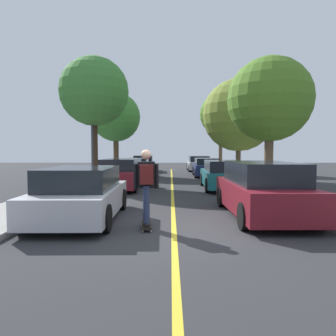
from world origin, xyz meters
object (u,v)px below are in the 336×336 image
parked_car_left_nearest (81,194)px  street_tree_right_near (239,115)px  parked_car_right_farthest (199,163)px  parked_car_left_farthest (144,164)px  skateboarder (146,182)px  streetlamp (92,126)px  parked_car_right_far (207,167)px  street_tree_right_far (221,114)px  parked_car_right_near (224,175)px  parked_car_left_far (136,168)px  parked_car_right_nearest (262,190)px  fire_hydrant (298,193)px  skateboard (146,225)px  parked_car_left_near (121,174)px  street_tree_right_nearest (270,100)px  street_tree_left_nearest (94,92)px  street_tree_left_near (116,117)px

parked_car_left_nearest → street_tree_right_near: bearing=59.8°
parked_car_right_farthest → parked_car_left_farthest: bearing=-169.7°
parked_car_left_farthest → street_tree_right_near: size_ratio=0.77×
parked_car_left_nearest → parked_car_right_farthest: parked_car_left_nearest is taller
parked_car_left_farthest → skateboarder: size_ratio=2.69×
streetlamp → parked_car_left_farthest: bearing=80.9°
parked_car_right_far → street_tree_right_far: 6.47m
parked_car_right_farthest → street_tree_right_near: 9.45m
parked_car_right_near → street_tree_right_near: bearing=70.4°
parked_car_left_far → parked_car_right_nearest: parked_car_right_nearest is taller
parked_car_right_nearest → fire_hydrant: parked_car_right_nearest is taller
street_tree_right_near → skateboarder: size_ratio=3.51×
street_tree_right_near → skateboard: street_tree_right_near is taller
parked_car_left_nearest → parked_car_left_near: parked_car_left_near is taller
parked_car_left_farthest → street_tree_right_far: street_tree_right_far is taller
parked_car_left_farthest → parked_car_right_far: parked_car_left_farthest is taller
parked_car_right_far → parked_car_right_nearest: bearing=-90.0°
street_tree_right_nearest → street_tree_right_near: (0.00, 6.09, 0.03)m
parked_car_right_nearest → fire_hydrant: 1.95m
parked_car_right_nearest → streetlamp: streetlamp is taller
parked_car_left_far → fire_hydrant: size_ratio=6.47×
street_tree_left_nearest → street_tree_right_nearest: street_tree_left_nearest is taller
parked_car_right_farthest → parked_car_right_far: bearing=-90.0°
street_tree_right_near → streetlamp: bearing=-159.6°
parked_car_left_far → street_tree_right_far: street_tree_right_far is taller
parked_car_right_near → skateboarder: skateboarder is taller
parked_car_right_far → street_tree_right_nearest: street_tree_right_nearest is taller
parked_car_right_far → skateboarder: bearing=-101.8°
parked_car_right_farthest → skateboarder: size_ratio=2.51×
parked_car_right_far → parked_car_right_farthest: bearing=90.0°
parked_car_left_near → parked_car_right_near: 4.91m
parked_car_left_nearest → street_tree_left_near: bearing=96.4°
parked_car_left_farthest → parked_car_right_near: bearing=-68.6°
fire_hydrant → skateboard: 5.29m
street_tree_right_far → parked_car_left_near: bearing=-119.7°
street_tree_right_near → streetlamp: size_ratio=1.20×
parked_car_left_farthest → street_tree_left_nearest: (-1.70, -10.53, 4.28)m
parked_car_right_farthest → street_tree_left_near: (-6.61, -4.92, 3.63)m
parked_car_right_nearest → parked_car_right_near: 6.20m
parked_car_right_near → parked_car_right_farthest: bearing=90.0°
street_tree_right_nearest → street_tree_right_near: bearing=90.0°
parked_car_left_nearest → street_tree_left_near: street_tree_left_near is taller
parked_car_left_near → street_tree_right_near: 8.69m
street_tree_right_nearest → fire_hydrant: bearing=-93.1°
street_tree_right_nearest → parked_car_right_far: bearing=101.3°
street_tree_left_near → streetlamp: 6.96m
parked_car_right_nearest → parked_car_left_near: bearing=127.5°
parked_car_left_nearest → street_tree_left_nearest: (-1.70, 8.60, 4.28)m
parked_car_left_far → streetlamp: bearing=-108.5°
parked_car_left_near → parked_car_left_far: bearing=90.0°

